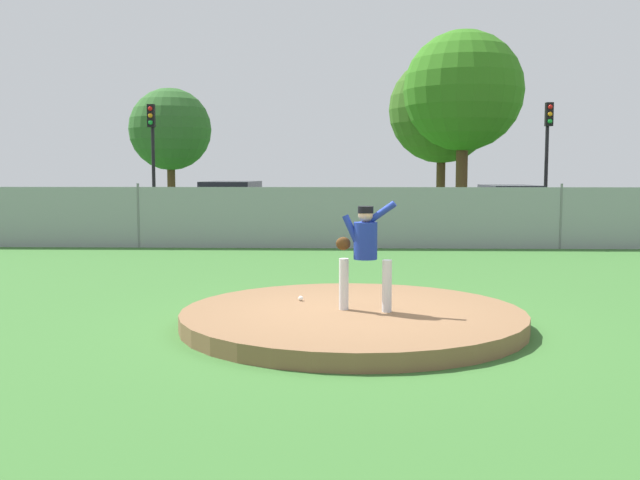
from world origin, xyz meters
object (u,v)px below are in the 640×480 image
(parked_car_slate, at_px, (510,211))
(traffic_light_far, at_px, (548,142))
(baseball, at_px, (301,298))
(traffic_light_near, at_px, (152,142))
(parked_car_charcoal, at_px, (232,208))
(pitcher_youth, at_px, (364,247))

(parked_car_slate, distance_m, traffic_light_far, 5.57)
(baseball, xyz_separation_m, traffic_light_near, (-6.98, 18.29, 2.98))
(baseball, bearing_deg, traffic_light_far, 64.56)
(parked_car_slate, relative_size, traffic_light_near, 1.00)
(baseball, height_order, parked_car_slate, parked_car_slate)
(parked_car_charcoal, relative_size, parked_car_slate, 1.02)
(baseball, xyz_separation_m, traffic_light_far, (8.54, 17.96, 2.98))
(baseball, bearing_deg, parked_car_slate, 65.67)
(parked_car_charcoal, bearing_deg, baseball, -77.23)
(parked_car_slate, height_order, traffic_light_far, traffic_light_far)
(pitcher_youth, bearing_deg, parked_car_slate, 69.88)
(baseball, xyz_separation_m, parked_car_charcoal, (-3.17, 14.00, 0.58))
(parked_car_slate, xyz_separation_m, traffic_light_far, (2.41, 4.38, 2.45))
(traffic_light_near, relative_size, traffic_light_far, 1.00)
(pitcher_youth, distance_m, parked_car_charcoal, 15.26)
(baseball, xyz_separation_m, parked_car_slate, (6.14, 13.58, 0.53))
(parked_car_slate, xyz_separation_m, traffic_light_near, (-13.12, 4.72, 2.45))
(traffic_light_near, bearing_deg, traffic_light_far, -1.24)
(traffic_light_near, height_order, traffic_light_far, traffic_light_near)
(parked_car_slate, distance_m, traffic_light_near, 14.15)
(parked_car_charcoal, height_order, traffic_light_near, traffic_light_near)
(traffic_light_near, bearing_deg, pitcher_youth, -67.46)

